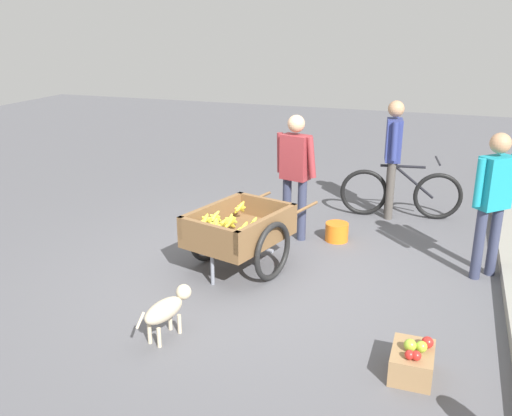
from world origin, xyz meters
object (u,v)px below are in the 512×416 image
Objects in this scene: cyclist_person at (393,149)px; apple_crate at (412,361)px; dog at (167,309)px; plastic_bucket at (337,232)px; bystander_person at (493,194)px; bicycle at (401,193)px; vendor_person at (295,167)px; fruit_cart at (239,232)px.

apple_crate is at bearing 9.69° from cyclist_person.
dog is 2.86m from plastic_bucket.
plastic_bucket is 0.18× the size of bystander_person.
apple_crate is (-0.13, 2.06, -0.14)m from dog.
dog is 3.50m from bystander_person.
plastic_bucket is at bearing 160.91° from dog.
dog is at bearing -20.38° from cyclist_person.
dog is 2.29× the size of plastic_bucket.
plastic_bucket is (1.17, -0.64, -0.24)m from bicycle.
plastic_bucket is (-0.09, 0.53, -0.82)m from vendor_person.
cyclist_person reaches higher than dog.
vendor_person reaches higher than plastic_bucket.
dog is 1.50× the size of apple_crate.
dog reaches higher than plastic_bucket.
fruit_cart is 4.08× the size of apple_crate.
plastic_bucket is at bearing -105.99° from bystander_person.
fruit_cart is at bearing -124.66° from apple_crate.
vendor_person is 1.60m from cyclist_person.
apple_crate is (3.71, 0.63, -0.84)m from cyclist_person.
fruit_cart is 1.26m from vendor_person.
vendor_person reaches higher than apple_crate.
bystander_person is (1.66, 1.05, 0.58)m from bicycle.
bicycle reaches higher than dog.
fruit_cart is 2.71× the size of dog.
fruit_cart is 2.76m from cyclist_person.
bicycle is at bearing 136.79° from vendor_person.
plastic_bucket is at bearing -23.35° from cyclist_person.
cyclist_person is (0.02, -0.15, 0.62)m from bicycle.
dog is 2.07m from apple_crate.
vendor_person reaches higher than dog.
plastic_bucket is (1.15, -0.49, -0.86)m from cyclist_person.
bystander_person is at bearing 32.42° from bicycle.
cyclist_person is 2.45× the size of dog.
cyclist_person is 3.68× the size of apple_crate.
bicycle reaches higher than plastic_bucket.
bystander_person is at bearing 105.71° from fruit_cart.
bicycle is 4.18m from dog.
bicycle is 5.72× the size of plastic_bucket.
fruit_cart is 1.14× the size of bystander_person.
bicycle is (-2.37, 1.49, -0.09)m from fruit_cart.
bicycle is 3.77m from apple_crate.
bystander_person is at bearing 164.74° from apple_crate.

